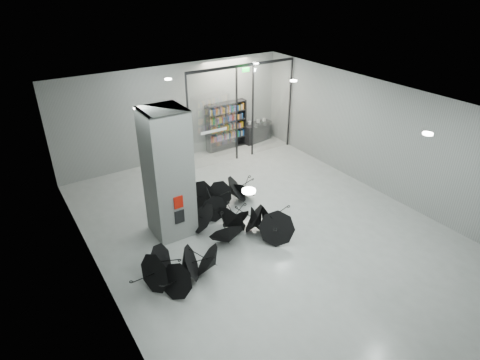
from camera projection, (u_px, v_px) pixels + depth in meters
room at (278, 153)px, 11.18m from camera, size 14.00×14.02×4.01m
column at (168, 174)px, 11.87m from camera, size 1.20×1.20×4.00m
fire_cabinet at (178, 202)px, 11.72m from camera, size 0.28×0.04×0.38m
info_panel at (180, 217)px, 11.95m from camera, size 0.30×0.03×0.42m
exit_sign at (246, 70)px, 15.81m from camera, size 0.30×0.06×0.15m
glass_partition at (243, 109)px, 16.72m from camera, size 5.06×0.08×4.00m
bookshelf at (226, 126)px, 18.14m from camera, size 1.94×0.40×2.13m
shop_counter at (256, 132)px, 19.21m from camera, size 1.55×0.81×0.89m
umbrella_cluster at (219, 227)px, 12.41m from camera, size 5.45×4.63×1.32m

